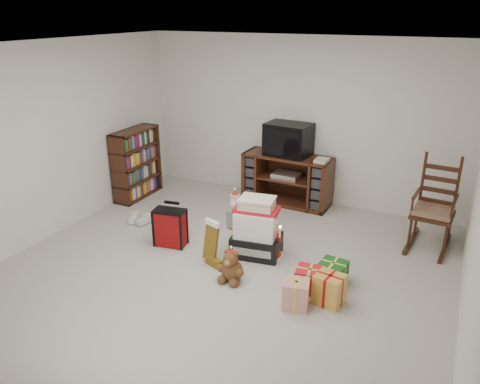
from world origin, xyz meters
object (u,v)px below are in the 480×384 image
tv_stand (287,179)px  gift_cluster (317,284)px  mrs_claus_figurine (235,214)px  crt_television (288,139)px  gift_pile (257,231)px  red_suitcase (170,228)px  teddy_bear (232,268)px  rocking_chair (433,215)px  santa_figurine (271,240)px  bookshelf (137,165)px  sneaker_pair (140,220)px

tv_stand → gift_cluster: 2.55m
mrs_claus_figurine → gift_cluster: 1.81m
tv_stand → crt_television: crt_television is taller
gift_pile → mrs_claus_figurine: (-0.55, 0.51, -0.09)m
gift_pile → red_suitcase: (-1.08, -0.26, -0.07)m
teddy_bear → crt_television: (-0.27, 2.42, 0.85)m
rocking_chair → santa_figurine: bearing=-140.0°
crt_television → tv_stand: bearing=-61.1°
bookshelf → sneaker_pair: (0.65, -0.84, -0.48)m
red_suitcase → gift_cluster: red_suitcase is taller
tv_stand → mrs_claus_figurine: (-0.29, -1.21, -0.16)m
bookshelf → mrs_claus_figurine: (1.96, -0.44, -0.30)m
sneaker_pair → crt_television: bearing=40.7°
red_suitcase → santa_figurine: bearing=2.4°
mrs_claus_figurine → crt_television: crt_television is taller
tv_stand → gift_cluster: bearing=-59.9°
gift_pile → crt_television: (-0.27, 1.76, 0.69)m
tv_stand → santa_figurine: (0.45, -1.71, -0.14)m
gift_pile → mrs_claus_figurine: gift_pile is taller
santa_figurine → sneaker_pair: santa_figurine is taller
crt_television → mrs_claus_figurine: bearing=-97.0°
rocking_chair → mrs_claus_figurine: rocking_chair is taller
bookshelf → gift_pile: bearing=-20.7°
crt_television → rocking_chair: bearing=-8.6°
rocking_chair → gift_cluster: bearing=-114.3°
rocking_chair → sneaker_pair: rocking_chair is taller
gift_pile → sneaker_pair: 1.88m
tv_stand → teddy_bear: tv_stand is taller
gift_pile → teddy_bear: gift_pile is taller
rocking_chair → red_suitcase: rocking_chair is taller
red_suitcase → sneaker_pair: (-0.78, 0.37, -0.21)m
red_suitcase → mrs_claus_figurine: mrs_claus_figurine is taller
gift_cluster → crt_television: (-1.20, 2.28, 0.88)m
santa_figurine → crt_television: crt_television is taller
santa_figurine → bookshelf: bearing=160.9°
santa_figurine → mrs_claus_figurine: santa_figurine is taller
sneaker_pair → crt_television: 2.49m
red_suitcase → mrs_claus_figurine: 0.94m
tv_stand → gift_pile: (0.26, -1.72, -0.06)m
gift_pile → teddy_bear: (-0.01, -0.67, -0.16)m
teddy_bear → gift_cluster: teddy_bear is taller
tv_stand → sneaker_pair: (-1.60, -1.62, -0.34)m
bookshelf → teddy_bear: (2.50, -1.61, -0.36)m
tv_stand → red_suitcase: 2.15m
gift_pile → sneaker_pair: gift_pile is taller
gift_pile → crt_television: 1.91m
teddy_bear → crt_television: size_ratio=0.54×
bookshelf → gift_pile: 2.69m
mrs_claus_figurine → sneaker_pair: mrs_claus_figurine is taller
tv_stand → rocking_chair: (2.14, -0.51, 0.03)m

